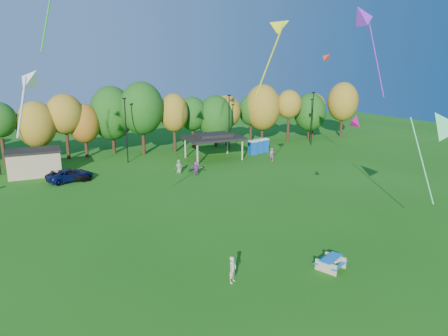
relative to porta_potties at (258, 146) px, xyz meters
name	(u,v)px	position (x,y,z in m)	size (l,w,h in m)	color
ground	(251,325)	(-22.04, -37.67, -1.10)	(160.00, 160.00, 0.00)	#19600F
tree_line	(97,118)	(-23.07, 7.85, 4.82)	(93.57, 10.55, 11.15)	black
lamp_posts	(126,128)	(-20.04, 2.33, 3.80)	(64.50, 0.25, 9.09)	black
utility_building	(34,162)	(-32.04, 0.33, 0.54)	(6.30, 4.30, 3.25)	tan
pavilion	(213,137)	(-8.04, -0.67, 2.13)	(8.20, 6.20, 3.77)	tan
porta_potties	(258,146)	(0.00, 0.00, 0.00)	(3.75, 2.06, 2.18)	#0C4AA8
picnic_table	(331,262)	(-14.32, -34.64, -0.62)	(2.36, 2.19, 0.82)	tan
kite_flyer	(233,270)	(-21.04, -33.41, -0.23)	(0.64, 0.42, 1.74)	#BDB88E
car_c	(70,175)	(-28.30, -4.42, -0.36)	(2.46, 5.34, 1.48)	#0C1648
car_d	(71,176)	(-28.19, -4.58, -0.44)	(1.84, 4.53, 1.31)	black
far_person_0	(272,155)	(-0.93, -5.47, -0.18)	(0.67, 0.44, 1.84)	#C75E88
far_person_2	(196,168)	(-13.75, -8.31, -0.21)	(1.65, 0.52, 1.78)	#9B4095
far_person_4	(179,166)	(-15.39, -6.45, -0.21)	(0.87, 0.56, 1.77)	#6B865B
kite_3	(362,15)	(-3.98, -24.62, 16.55)	(5.13, 2.07, 8.60)	#A42AE1
kite_8	(442,124)	(-5.26, -34.78, 8.13)	(3.14, 4.84, 7.88)	#4CD770
kite_9	(282,26)	(-15.27, -29.12, 14.77)	(3.19, 2.18, 5.48)	#CCD416
kite_10	(32,78)	(-31.15, -32.44, 11.53)	(1.83, 2.00, 3.47)	silver
kite_11	(327,57)	(0.11, -15.25, 13.27)	(1.24, 1.45, 1.25)	red
kite_14	(355,120)	(-13.52, -34.96, 8.92)	(1.31, 1.21, 1.05)	#CB0B76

